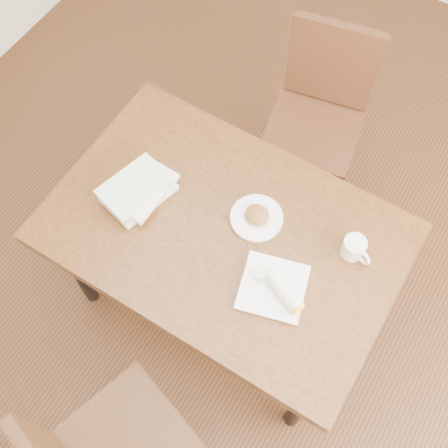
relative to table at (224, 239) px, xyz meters
The scene contains 8 objects.
ground 0.68m from the table, ahead, with size 4.00×5.00×0.01m, color #472814.
room_walls 0.96m from the table, ahead, with size 4.02×5.02×2.80m.
table is the anchor object (origin of this frame).
chair_far 0.87m from the table, 90.35° to the left, with size 0.49×0.49×0.95m.
plate_scone 0.16m from the table, 51.70° to the left, with size 0.20×0.20×0.06m.
coffee_mug 0.49m from the table, 20.24° to the left, with size 0.12×0.08×0.08m.
plate_burrito 0.32m from the table, 20.91° to the right, with size 0.28×0.28×0.08m.
book_stack 0.38m from the table, behind, with size 0.24×0.30×0.07m.
Camera 1 is at (0.49, -0.79, 2.63)m, focal length 45.00 mm.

